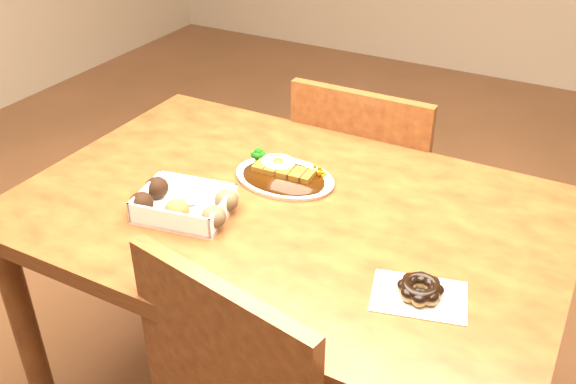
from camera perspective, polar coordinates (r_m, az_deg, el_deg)
The scene contains 5 objects.
table at distance 1.48m, azimuth -0.08°, elevation -4.53°, with size 1.20×0.80×0.75m.
chair_far at distance 1.98m, azimuth 7.25°, elevation -0.50°, with size 0.42×0.42×0.87m.
katsu_curry_plate at distance 1.52m, azimuth -0.41°, elevation 1.56°, with size 0.24×0.18×0.05m.
donut_box at distance 1.40m, azimuth -9.21°, elevation -0.97°, with size 0.23×0.18×0.05m.
pon_de_ring at distance 1.19m, azimuth 11.67°, elevation -8.48°, with size 0.20×0.16×0.03m.
Camera 1 is at (0.57, -1.05, 1.52)m, focal length 40.00 mm.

